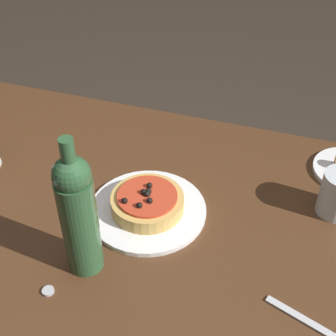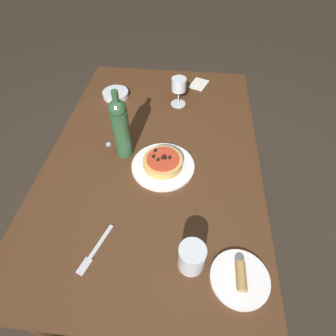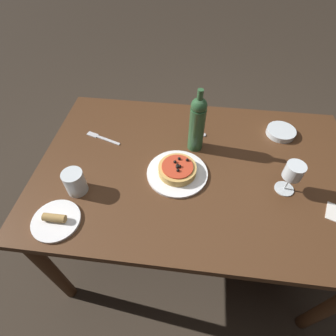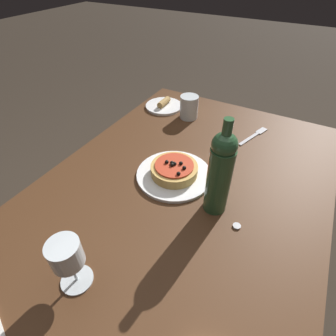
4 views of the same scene
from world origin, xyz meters
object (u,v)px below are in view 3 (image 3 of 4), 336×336
object	(u,v)px
dinner_plate	(177,173)
side_bowl	(281,132)
water_cup	(75,182)
side_plate	(56,220)
dining_table	(195,179)
pizza	(177,169)
fork	(101,138)
wine_glass	(293,173)
wine_bottle	(197,123)
bottle_cap	(204,135)

from	to	relation	value
dinner_plate	side_bowl	bearing A→B (deg)	-146.80
water_cup	side_bowl	size ratio (longest dim) A/B	0.75
side_bowl	side_plate	xyz separation A→B (m)	(0.94, 0.62, -0.00)
dining_table	side_bowl	size ratio (longest dim) A/B	10.15
pizza	fork	bearing A→B (deg)	-24.74
wine_glass	wine_bottle	world-z (taller)	wine_bottle
pizza	wine_bottle	xyz separation A→B (m)	(-0.07, -0.18, 0.11)
side_plate	bottle_cap	bearing A→B (deg)	-134.37
side_bowl	fork	size ratio (longest dim) A/B	0.77
water_cup	dining_table	bearing A→B (deg)	-159.11
pizza	fork	distance (m)	0.45
water_cup	fork	size ratio (longest dim) A/B	0.58
dining_table	pizza	xyz separation A→B (m)	(0.09, 0.05, 0.12)
dinner_plate	side_bowl	size ratio (longest dim) A/B	1.89
side_plate	side_bowl	bearing A→B (deg)	-146.57
dinner_plate	wine_bottle	size ratio (longest dim) A/B	0.85
water_cup	side_plate	xyz separation A→B (m)	(0.03, 0.16, -0.04)
dinner_plate	water_cup	distance (m)	0.44
dinner_plate	water_cup	bearing A→B (deg)	18.69
dinner_plate	fork	world-z (taller)	dinner_plate
wine_glass	side_plate	bearing A→B (deg)	16.38
dining_table	dinner_plate	world-z (taller)	dinner_plate
pizza	bottle_cap	xyz separation A→B (m)	(-0.11, -0.27, -0.03)
wine_glass	pizza	bearing A→B (deg)	-3.63
water_cup	fork	xyz separation A→B (m)	(-0.01, -0.32, -0.05)
dining_table	wine_glass	distance (m)	0.43
wine_glass	wine_bottle	distance (m)	0.45
wine_glass	dining_table	bearing A→B (deg)	-12.01
side_bowl	wine_bottle	bearing A→B (deg)	18.61
dining_table	fork	distance (m)	0.52
fork	side_plate	bearing A→B (deg)	104.58
wine_glass	fork	xyz separation A→B (m)	(0.86, -0.22, -0.11)
water_cup	side_plate	distance (m)	0.17
wine_glass	dinner_plate	bearing A→B (deg)	-3.61
pizza	water_cup	size ratio (longest dim) A/B	1.55
dining_table	side_bowl	xyz separation A→B (m)	(-0.41, -0.28, 0.10)
dining_table	side_plate	distance (m)	0.64
dinner_plate	side_plate	world-z (taller)	side_plate
bottle_cap	side_plate	bearing A→B (deg)	45.63
water_cup	wine_glass	bearing A→B (deg)	-172.83
wine_bottle	side_bowl	size ratio (longest dim) A/B	2.23
dining_table	dinner_plate	bearing A→B (deg)	30.47
side_plate	wine_bottle	bearing A→B (deg)	-136.99
dinner_plate	bottle_cap	size ratio (longest dim) A/B	11.30
wine_bottle	side_plate	xyz separation A→B (m)	(0.51, 0.48, -0.14)
dinner_plate	pizza	world-z (taller)	pizza
side_plate	pizza	bearing A→B (deg)	-146.32
water_cup	fork	bearing A→B (deg)	-91.03
side_plate	fork	bearing A→B (deg)	-94.50
pizza	wine_bottle	distance (m)	0.22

